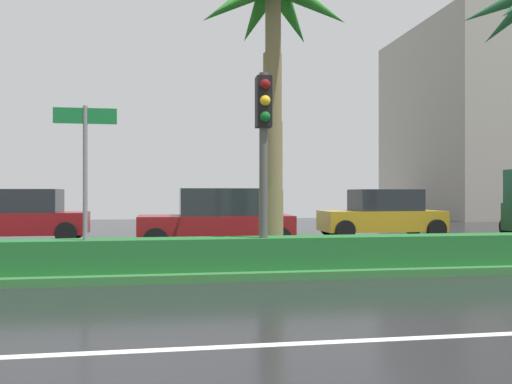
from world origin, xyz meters
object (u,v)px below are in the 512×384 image
(street_name_sign, at_px, (85,166))
(car_in_traffic_second, at_px, (20,216))
(car_in_traffic_third, at_px, (217,220))
(car_in_traffic_fourth, at_px, (382,214))
(traffic_signal_median_right, at_px, (264,134))
(palm_tree_centre, at_px, (273,28))

(street_name_sign, distance_m, car_in_traffic_second, 9.38)
(street_name_sign, bearing_deg, car_in_traffic_third, 61.69)
(car_in_traffic_fourth, bearing_deg, car_in_traffic_third, 26.21)
(car_in_traffic_second, xyz_separation_m, car_in_traffic_third, (6.14, -3.39, 0.00))
(car_in_traffic_second, relative_size, car_in_traffic_fourth, 1.00)
(traffic_signal_median_right, bearing_deg, car_in_traffic_second, 126.84)
(car_in_traffic_second, xyz_separation_m, car_in_traffic_fourth, (12.36, -0.33, 0.00))
(street_name_sign, height_order, car_in_traffic_fourth, street_name_sign)
(palm_tree_centre, height_order, car_in_traffic_fourth, palm_tree_centre)
(car_in_traffic_second, bearing_deg, car_in_traffic_third, 151.07)
(traffic_signal_median_right, bearing_deg, palm_tree_centre, 73.63)
(traffic_signal_median_right, distance_m, car_in_traffic_second, 11.04)
(car_in_traffic_second, height_order, car_in_traffic_third, same)
(car_in_traffic_third, bearing_deg, palm_tree_centre, 104.48)
(car_in_traffic_second, bearing_deg, street_name_sign, 110.72)
(car_in_traffic_second, bearing_deg, car_in_traffic_fourth, 178.45)
(palm_tree_centre, height_order, car_in_traffic_second, palm_tree_centre)
(street_name_sign, bearing_deg, traffic_signal_median_right, -0.29)
(traffic_signal_median_right, xyz_separation_m, car_in_traffic_fourth, (5.83, 8.37, -1.88))
(palm_tree_centre, height_order, street_name_sign, palm_tree_centre)
(traffic_signal_median_right, relative_size, street_name_sign, 1.24)
(car_in_traffic_fourth, bearing_deg, street_name_sign, 42.66)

